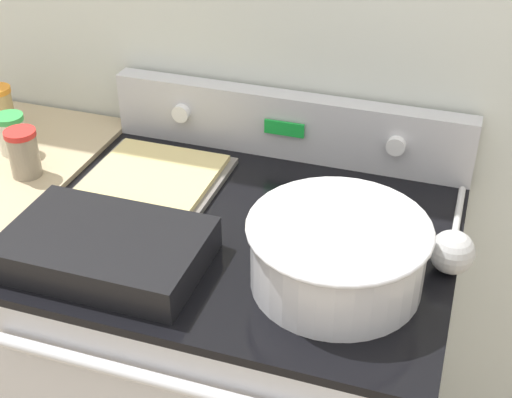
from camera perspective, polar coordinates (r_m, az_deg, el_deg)
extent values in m
cube|color=silver|center=(1.55, 3.48, 15.23)|extent=(8.00, 0.05, 2.50)
cube|color=#BCBCC1|center=(1.70, -0.84, -15.32)|extent=(0.81, 0.66, 0.90)
cube|color=black|center=(1.39, -1.00, -2.59)|extent=(0.81, 0.66, 0.02)
cylinder|color=silver|center=(1.20, -6.64, -14.54)|extent=(0.67, 0.02, 0.02)
cube|color=#BCBCC1|center=(1.60, 2.60, 5.91)|extent=(0.81, 0.05, 0.15)
cylinder|color=white|center=(1.64, -6.02, 6.83)|extent=(0.04, 0.02, 0.04)
cylinder|color=white|center=(1.52, 11.12, 4.19)|extent=(0.04, 0.02, 0.04)
cube|color=green|center=(1.57, 2.27, 5.65)|extent=(0.09, 0.01, 0.03)
cube|color=tan|center=(1.95, -19.43, -9.98)|extent=(0.48, 0.66, 0.90)
cylinder|color=silver|center=(1.22, 6.52, -4.44)|extent=(0.30, 0.30, 0.12)
torus|color=silver|center=(1.19, 6.69, -2.25)|extent=(0.31, 0.31, 0.01)
cylinder|color=beige|center=(1.20, 6.65, -2.76)|extent=(0.27, 0.27, 0.02)
cube|color=black|center=(1.31, -11.91, -3.90)|extent=(0.36, 0.23, 0.06)
cube|color=#D1BC7A|center=(1.30, -11.98, -3.39)|extent=(0.31, 0.20, 0.04)
cube|color=slate|center=(1.54, -8.19, 1.47)|extent=(0.29, 0.28, 0.01)
cube|color=#D1BC7A|center=(1.53, -8.22, 1.86)|extent=(0.26, 0.25, 0.01)
cylinder|color=#B7B7B7|center=(1.43, 15.74, -2.01)|extent=(0.01, 0.27, 0.01)
sphere|color=#B7B7B7|center=(1.30, 15.42, -4.12)|extent=(0.08, 0.08, 0.08)
cylinder|color=gray|center=(1.58, -18.06, 3.33)|extent=(0.06, 0.06, 0.09)
cylinder|color=red|center=(1.56, -18.39, 5.00)|extent=(0.07, 0.07, 0.01)
cylinder|color=beige|center=(1.69, -18.93, 4.77)|extent=(0.06, 0.06, 0.08)
cylinder|color=green|center=(1.67, -19.21, 6.15)|extent=(0.07, 0.07, 0.01)
cylinder|color=tan|center=(1.78, -19.73, 6.54)|extent=(0.06, 0.06, 0.10)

